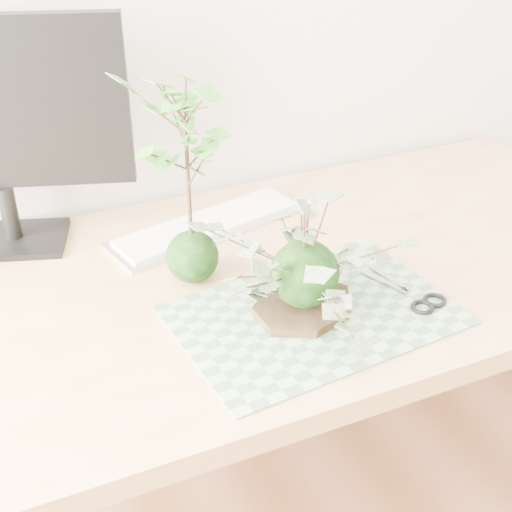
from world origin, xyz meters
The scene contains 7 objects.
desk centered at (0.03, 1.23, 0.65)m, with size 1.60×0.70×0.74m.
cutting_mat centered at (0.08, 1.08, 0.74)m, with size 0.44×0.30×0.00m, color #4A6C4D.
stone_dish centered at (0.07, 1.10, 0.75)m, with size 0.18×0.18×0.01m, color black.
ivy_kokedama centered at (0.07, 1.10, 0.87)m, with size 0.40×0.40×0.22m.
maple_kokedama centered at (-0.07, 1.26, 1.01)m, with size 0.21×0.21×0.38m.
keyboard centered at (0.02, 1.42, 0.75)m, with size 0.42×0.21×0.02m.
scissors centered at (0.25, 1.04, 0.75)m, with size 0.08×0.17×0.01m.
Camera 1 is at (-0.39, 0.26, 1.43)m, focal length 50.00 mm.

